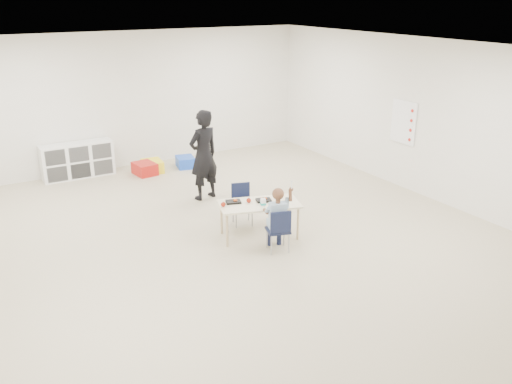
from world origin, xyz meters
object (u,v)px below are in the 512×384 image
adult (204,155)px  child (278,217)px  chair_near (278,229)px  cubby_shelf (78,160)px  table (259,220)px

adult → child: bearing=76.5°
chair_near → child: bearing=0.0°
chair_near → cubby_shelf: cubby_shelf is taller
table → child: (-0.01, -0.54, 0.24)m
table → cubby_shelf: cubby_shelf is taller
child → cubby_shelf: (-1.67, 4.85, -0.17)m
chair_near → adult: bearing=107.0°
adult → cubby_shelf: bearing=-68.3°
child → table: bearing=106.1°
child → adult: size_ratio=0.64×
chair_near → child: (0.00, 0.00, 0.19)m
chair_near → adult: size_ratio=0.41×
child → adult: (0.01, 2.46, 0.29)m
chair_near → child: 0.19m
child → adult: bearing=107.0°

